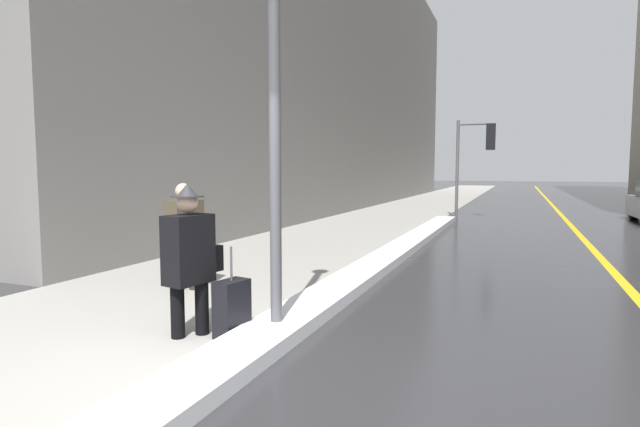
{
  "coord_description": "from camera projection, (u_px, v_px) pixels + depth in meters",
  "views": [
    {
      "loc": [
        2.48,
        -3.18,
        1.72
      ],
      "look_at": [
        -0.4,
        4.0,
        1.05
      ],
      "focal_mm": 28.0,
      "sensor_mm": 36.0,
      "label": 1
    }
  ],
  "objects": [
    {
      "name": "ground_plane",
      "position": [
        181.0,
        385.0,
        4.0
      ],
      "size": [
        160.0,
        160.0,
        0.0
      ],
      "primitive_type": "plane",
      "color": "#2D2D30"
    },
    {
      "name": "sidewalk_slab",
      "position": [
        390.0,
        216.0,
        18.62
      ],
      "size": [
        4.0,
        80.0,
        0.01
      ],
      "color": "#9E9B93",
      "rests_on": "ground"
    },
    {
      "name": "road_centre_stripe",
      "position": [
        568.0,
        223.0,
        16.39
      ],
      "size": [
        0.16,
        80.0,
        0.0
      ],
      "color": "gold",
      "rests_on": "ground"
    },
    {
      "name": "snow_bank_curb",
      "position": [
        393.0,
        254.0,
        9.87
      ],
      "size": [
        0.6,
        15.49,
        0.15
      ],
      "color": "white",
      "rests_on": "ground"
    },
    {
      "name": "building_facade_left",
      "position": [
        316.0,
        68.0,
        24.51
      ],
      "size": [
        6.0,
        36.0,
        13.43
      ],
      "color": "slate",
      "rests_on": "ground"
    },
    {
      "name": "lamp_post",
      "position": [
        274.0,
        54.0,
        4.97
      ],
      "size": [
        0.28,
        0.28,
        4.8
      ],
      "color": "#515156",
      "rests_on": "ground"
    },
    {
      "name": "traffic_light_near",
      "position": [
        478.0,
        148.0,
        17.36
      ],
      "size": [
        1.31,
        0.32,
        3.47
      ],
      "rotation": [
        0.0,
        0.0,
        -0.03
      ],
      "color": "#515156",
      "rests_on": "ground"
    },
    {
      "name": "pedestrian_with_shoulder_bag",
      "position": [
        190.0,
        254.0,
        5.11
      ],
      "size": [
        0.38,
        0.72,
        1.59
      ],
      "rotation": [
        0.0,
        0.0,
        -1.77
      ],
      "color": "black",
      "rests_on": "ground"
    },
    {
      "name": "pedestrian_trailing",
      "position": [
        184.0,
        232.0,
        7.05
      ],
      "size": [
        0.38,
        0.55,
        1.54
      ],
      "rotation": [
        0.0,
        0.0,
        -1.77
      ],
      "color": "#2A241B",
      "rests_on": "ground"
    },
    {
      "name": "rolling_suitcase",
      "position": [
        232.0,
        309.0,
        5.12
      ],
      "size": [
        0.29,
        0.4,
        0.95
      ],
      "rotation": [
        0.0,
        0.0,
        -1.77
      ],
      "color": "black",
      "rests_on": "ground"
    }
  ]
}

